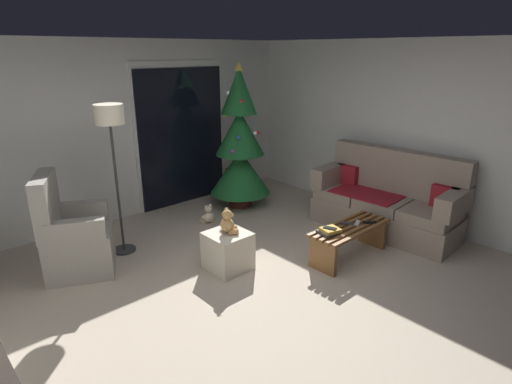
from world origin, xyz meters
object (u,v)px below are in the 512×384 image
at_px(coffee_table, 350,237).
at_px(remote_graphite, 346,223).
at_px(remote_silver, 358,223).
at_px(ottoman, 228,251).
at_px(cell_phone, 330,228).
at_px(armchair, 74,238).
at_px(christmas_tree, 240,146).
at_px(remote_black, 369,222).
at_px(book_stack, 329,231).
at_px(floor_lamp, 111,129).
at_px(couch, 387,202).
at_px(teddy_bear_honey, 228,223).
at_px(teddy_bear_cream_by_tree, 208,215).

distance_m(coffee_table, remote_graphite, 0.16).
height_order(remote_silver, ottoman, ottoman).
distance_m(coffee_table, cell_phone, 0.40).
bearing_deg(armchair, cell_phone, -40.07).
height_order(coffee_table, christmas_tree, christmas_tree).
bearing_deg(ottoman, remote_black, -30.14).
xyz_separation_m(book_stack, floor_lamp, (-1.56, 1.92, 1.07)).
bearing_deg(christmas_tree, remote_graphite, -94.72).
bearing_deg(remote_silver, book_stack, 55.04).
xyz_separation_m(couch, book_stack, (-1.39, -0.11, 0.03)).
xyz_separation_m(coffee_table, remote_graphite, (0.01, 0.07, 0.15)).
distance_m(coffee_table, christmas_tree, 2.32).
xyz_separation_m(teddy_bear_honey, teddy_bear_cream_by_tree, (0.59, 1.21, -0.43)).
distance_m(cell_phone, christmas_tree, 2.28).
bearing_deg(teddy_bear_cream_by_tree, teddy_bear_honey, -116.06).
distance_m(couch, remote_silver, 0.95).
bearing_deg(cell_phone, remote_black, -31.61).
xyz_separation_m(ottoman, teddy_bear_honey, (0.01, -0.01, 0.34)).
relative_size(book_stack, ottoman, 0.56).
bearing_deg(remote_black, armchair, 91.43).
xyz_separation_m(coffee_table, armchair, (-2.50, 1.85, 0.13)).
distance_m(coffee_table, armchair, 3.11).
relative_size(coffee_table, christmas_tree, 0.50).
bearing_deg(teddy_bear_cream_by_tree, book_stack, -81.56).
distance_m(remote_black, teddy_bear_honey, 1.70).
bearing_deg(floor_lamp, teddy_bear_cream_by_tree, -0.01).
xyz_separation_m(armchair, teddy_bear_honey, (1.28, -1.10, 0.15)).
bearing_deg(floor_lamp, book_stack, -50.85).
bearing_deg(coffee_table, remote_graphite, 78.98).
bearing_deg(teddy_bear_cream_by_tree, coffee_table, -72.37).
relative_size(remote_silver, book_stack, 0.63).
height_order(floor_lamp, teddy_bear_honey, floor_lamp).
distance_m(christmas_tree, ottoman, 2.15).
xyz_separation_m(remote_black, floor_lamp, (-2.15, 2.06, 1.09)).
bearing_deg(remote_silver, christmas_tree, -28.68).
xyz_separation_m(remote_graphite, remote_black, (0.23, -0.17, 0.00)).
distance_m(couch, remote_black, 0.84).
bearing_deg(remote_graphite, couch, 145.25).
distance_m(couch, armchair, 3.93).
relative_size(christmas_tree, teddy_bear_honey, 7.66).
relative_size(couch, teddy_bear_honey, 6.96).
bearing_deg(teddy_bear_honey, couch, -14.81).
xyz_separation_m(remote_graphite, remote_silver, (0.10, -0.09, 0.00)).
bearing_deg(remote_silver, cell_phone, 56.17).
xyz_separation_m(armchair, ottoman, (1.27, -1.09, -0.18)).
relative_size(remote_silver, remote_black, 1.00).
bearing_deg(coffee_table, remote_black, -20.94).
bearing_deg(christmas_tree, cell_phone, -103.75).
bearing_deg(cell_phone, teddy_bear_cream_by_tree, 79.41).
bearing_deg(armchair, couch, -25.57).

